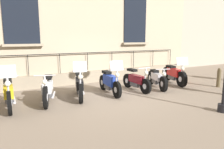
% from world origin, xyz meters
% --- Properties ---
extents(ground_plane, '(60.00, 60.00, 0.00)m').
position_xyz_m(ground_plane, '(0.00, 0.00, 0.00)').
color(ground_plane, gray).
extents(motorcycle_yellow, '(2.03, 0.59, 1.43)m').
position_xyz_m(motorcycle_yellow, '(-0.19, -3.58, 0.45)').
color(motorcycle_yellow, black).
rests_on(motorcycle_yellow, ground_plane).
extents(motorcycle_white, '(2.02, 0.87, 1.05)m').
position_xyz_m(motorcycle_white, '(-0.27, -2.38, 0.45)').
color(motorcycle_white, black).
rests_on(motorcycle_white, ground_plane).
extents(motorcycle_black, '(2.02, 0.79, 1.42)m').
position_xyz_m(motorcycle_black, '(-0.28, -1.24, 0.44)').
color(motorcycle_black, black).
rests_on(motorcycle_black, ground_plane).
extents(motorcycle_blue, '(2.03, 0.61, 1.38)m').
position_xyz_m(motorcycle_blue, '(-0.22, 0.00, 0.46)').
color(motorcycle_blue, black).
rests_on(motorcycle_blue, ground_plane).
extents(motorcycle_maroon, '(1.90, 0.55, 1.04)m').
position_xyz_m(motorcycle_maroon, '(-0.13, 1.21, 0.42)').
color(motorcycle_maroon, black).
rests_on(motorcycle_maroon, ground_plane).
extents(motorcycle_silver, '(2.01, 0.90, 0.94)m').
position_xyz_m(motorcycle_silver, '(-0.12, 2.31, 0.40)').
color(motorcycle_silver, black).
rests_on(motorcycle_silver, ground_plane).
extents(motorcycle_red, '(2.10, 0.88, 1.34)m').
position_xyz_m(motorcycle_red, '(-0.36, 3.58, 0.45)').
color(motorcycle_red, black).
rests_on(motorcycle_red, ground_plane).
extents(bollard, '(0.17, 0.17, 0.87)m').
position_xyz_m(bollard, '(1.13, 4.81, 0.44)').
color(bollard, brown).
rests_on(bollard, ground_plane).
extents(distant_building, '(5.02, 6.91, 10.31)m').
position_xyz_m(distant_building, '(-6.49, 9.58, 5.15)').
color(distant_building, '#9E9384').
rests_on(distant_building, ground_plane).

